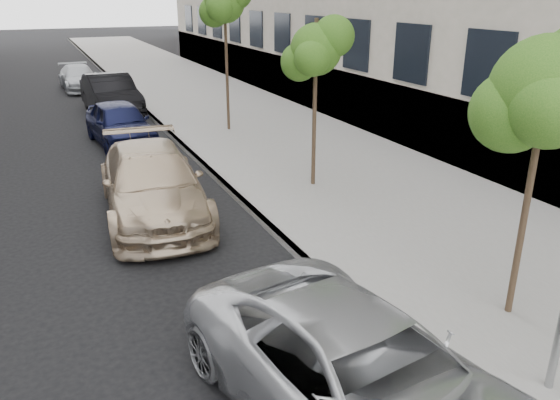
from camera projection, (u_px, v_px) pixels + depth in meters
sidewalk at (188, 88)px, 27.98m from camera, size 6.40×72.00×0.14m
curb at (126, 93)px, 26.79m from camera, size 0.15×72.00×0.14m
tree_near at (548, 91)px, 7.18m from camera, size 1.80×1.60×4.25m
tree_mid at (317, 49)px, 12.73m from camera, size 1.59×1.39×4.10m
tree_far at (225, 3)px, 17.94m from camera, size 1.68×1.48×5.08m
minivan at (362, 379)px, 6.04m from camera, size 3.10×5.36×1.40m
suv at (152, 183)px, 12.08m from camera, size 2.56×5.36×1.51m
sedan_blue at (120, 123)px, 17.75m from camera, size 2.03×4.28×1.41m
sedan_black at (111, 95)px, 22.22m from camera, size 2.00×4.93×1.59m
sedan_rear at (79, 78)px, 27.78m from camera, size 1.91×4.30×1.23m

